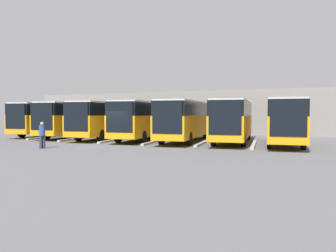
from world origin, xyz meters
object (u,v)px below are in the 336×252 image
at_px(bus_2, 186,119).
at_px(bus_5, 77,118).
at_px(bus_0, 284,120).
at_px(pedestrian, 42,134).
at_px(bus_1, 233,119).
at_px(bus_4, 108,119).
at_px(bus_3, 145,119).
at_px(bus_6, 52,118).

distance_m(bus_2, bus_5, 11.54).
height_order(bus_0, pedestrian, bus_0).
bearing_deg(pedestrian, bus_0, -37.57).
height_order(bus_1, bus_4, same).
distance_m(bus_2, bus_3, 3.85).
bearing_deg(bus_4, bus_3, 174.83).
distance_m(bus_1, bus_2, 3.88).
bearing_deg(bus_5, bus_1, 173.72).
xyz_separation_m(bus_1, bus_3, (7.69, 0.49, 0.00)).
height_order(bus_1, pedestrian, bus_1).
bearing_deg(bus_1, bus_4, -4.23).
height_order(bus_0, bus_5, same).
xyz_separation_m(bus_1, bus_2, (3.85, 0.54, 0.00)).
height_order(bus_0, bus_3, same).
bearing_deg(bus_3, bus_2, 171.85).
distance_m(bus_4, bus_5, 3.86).
relative_size(bus_3, bus_6, 1.00).
bearing_deg(bus_4, bus_5, -12.43).
xyz_separation_m(bus_4, bus_5, (3.85, -0.34, 0.00)).
height_order(bus_3, bus_4, same).
bearing_deg(bus_3, bus_6, -11.72).
relative_size(bus_1, bus_4, 1.00).
xyz_separation_m(bus_2, pedestrian, (6.76, 9.02, -0.90)).
relative_size(bus_5, pedestrian, 6.12).
bearing_deg(bus_2, pedestrian, 45.71).
xyz_separation_m(bus_2, bus_5, (11.54, -0.23, 0.00)).
xyz_separation_m(bus_3, bus_4, (3.85, 0.15, 0.00)).
bearing_deg(bus_2, bus_5, -8.59).
relative_size(bus_4, pedestrian, 6.12).
distance_m(bus_0, bus_3, 11.55).
bearing_deg(bus_1, pedestrian, 34.59).
height_order(bus_2, bus_5, same).
bearing_deg(bus_5, bus_6, -17.46).
relative_size(bus_2, bus_3, 1.00).
distance_m(bus_2, pedestrian, 11.30).
distance_m(bus_0, bus_1, 3.85).
xyz_separation_m(bus_0, pedestrian, (14.45, 9.53, -0.90)).
bearing_deg(bus_3, pedestrian, 64.75).
relative_size(bus_0, bus_6, 1.00).
xyz_separation_m(bus_0, bus_5, (19.23, 0.28, 0.00)).
bearing_deg(bus_6, bus_0, 171.57).
bearing_deg(bus_6, bus_2, 169.17).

